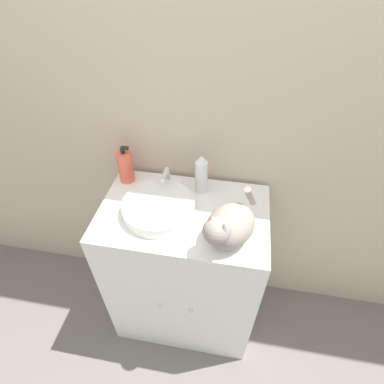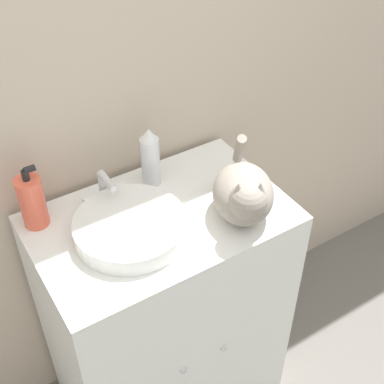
% 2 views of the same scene
% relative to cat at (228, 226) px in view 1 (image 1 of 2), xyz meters
% --- Properties ---
extents(ground_plane, '(8.00, 8.00, 0.00)m').
position_rel_cat_xyz_m(ground_plane, '(-0.20, -0.11, -1.00)').
color(ground_plane, slate).
extents(wall_back, '(6.00, 0.05, 2.50)m').
position_rel_cat_xyz_m(wall_back, '(-0.20, 0.41, 0.25)').
color(wall_back, '#C6B29E').
rests_on(wall_back, ground_plane).
extents(vanity_cabinet, '(0.75, 0.49, 0.91)m').
position_rel_cat_xyz_m(vanity_cabinet, '(-0.20, 0.12, -0.54)').
color(vanity_cabinet, white).
rests_on(vanity_cabinet, ground_plane).
extents(sink_basin, '(0.31, 0.31, 0.05)m').
position_rel_cat_xyz_m(sink_basin, '(-0.31, 0.11, -0.06)').
color(sink_basin, white).
rests_on(sink_basin, vanity_cabinet).
extents(faucet, '(0.13, 0.10, 0.11)m').
position_rel_cat_xyz_m(faucet, '(-0.31, 0.27, -0.04)').
color(faucet, silver).
rests_on(faucet, vanity_cabinet).
extents(cat, '(0.26, 0.31, 0.20)m').
position_rel_cat_xyz_m(cat, '(0.00, 0.00, 0.00)').
color(cat, gray).
rests_on(cat, vanity_cabinet).
extents(soap_bottle, '(0.07, 0.07, 0.20)m').
position_rel_cat_xyz_m(soap_bottle, '(-0.51, 0.29, -0.00)').
color(soap_bottle, '#EF6047').
rests_on(soap_bottle, vanity_cabinet).
extents(spray_bottle, '(0.06, 0.06, 0.20)m').
position_rel_cat_xyz_m(spray_bottle, '(-0.15, 0.28, 0.01)').
color(spray_bottle, silver).
rests_on(spray_bottle, vanity_cabinet).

